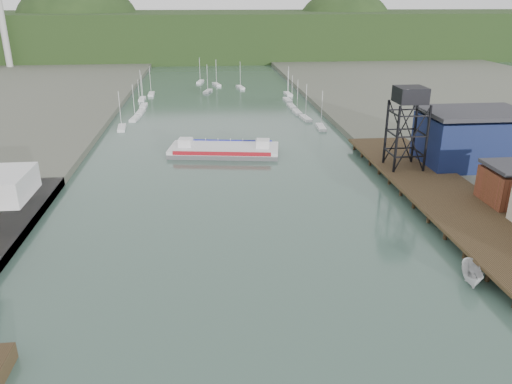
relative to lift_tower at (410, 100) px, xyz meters
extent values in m
cube|color=black|center=(2.00, -13.00, -13.75)|extent=(14.00, 70.00, 0.50)
cylinder|color=black|center=(-4.00, -13.00, -14.85)|extent=(0.60, 0.60, 2.20)
cylinder|color=black|center=(8.00, -13.00, -14.85)|extent=(0.60, 0.60, 2.20)
cylinder|color=black|center=(-3.00, -3.00, -7.00)|extent=(0.50, 0.50, 13.00)
cylinder|color=black|center=(3.00, -3.00, -7.00)|extent=(0.50, 0.50, 13.00)
cylinder|color=black|center=(-3.00, 3.00, -7.00)|extent=(0.50, 0.50, 13.00)
cylinder|color=black|center=(3.00, 3.00, -7.00)|extent=(0.50, 0.50, 13.00)
cube|color=black|center=(0.00, 0.00, 1.00)|extent=(5.50, 5.50, 3.00)
cube|color=#0D193D|center=(15.00, 2.00, -9.05)|extent=(20.00, 14.00, 10.00)
cube|color=#2D2D33|center=(15.00, 2.00, -3.15)|extent=(20.50, 14.50, 0.80)
cube|color=silver|center=(-62.54, 45.89, -15.30)|extent=(2.67, 7.65, 0.90)
cube|color=silver|center=(-60.28, 57.30, -15.30)|extent=(2.81, 7.67, 0.90)
cube|color=silver|center=(-59.71, 66.17, -15.30)|extent=(2.35, 7.59, 0.90)
cube|color=silver|center=(-59.81, 76.09, -15.30)|extent=(2.01, 7.50, 0.90)
cube|color=silver|center=(-61.64, 88.33, -15.30)|extent=(2.00, 7.50, 0.90)
cube|color=silver|center=(-59.32, 98.17, -15.30)|extent=(2.16, 7.54, 0.90)
cube|color=silver|center=(-7.44, 41.03, -15.30)|extent=(2.53, 7.62, 0.90)
cube|color=silver|center=(-9.54, 52.51, -15.30)|extent=(2.76, 7.67, 0.90)
cube|color=silver|center=(-10.54, 61.29, -15.30)|extent=(2.22, 7.56, 0.90)
cube|color=silver|center=(-10.73, 70.28, -15.30)|extent=(2.18, 7.54, 0.90)
cube|color=silver|center=(-10.33, 81.38, -15.30)|extent=(2.46, 7.61, 0.90)
cube|color=silver|center=(-8.22, 92.99, -15.30)|extent=(2.48, 7.61, 0.90)
cube|color=silver|center=(-38.16, 102.00, -15.30)|extent=(3.78, 7.76, 0.90)
cube|color=silver|center=(-24.96, 110.00, -15.30)|extent=(3.31, 7.74, 0.90)
cube|color=silver|center=(-34.34, 118.00, -15.30)|extent=(3.76, 7.76, 0.90)
cube|color=silver|center=(-41.11, 126.00, -15.30)|extent=(3.40, 7.74, 0.90)
cylinder|color=#AFAEA9|center=(-137.00, 177.00, 14.35)|extent=(3.20, 3.20, 60.00)
cube|color=black|center=(-35.00, 242.00, -3.65)|extent=(500.00, 120.00, 28.00)
sphere|color=black|center=(-115.00, 242.00, -7.65)|extent=(80.00, 80.00, 80.00)
sphere|color=black|center=(55.00, 252.00, -9.65)|extent=(70.00, 70.00, 70.00)
cube|color=#525255|center=(-35.27, 19.44, -15.15)|extent=(26.28, 13.73, 1.00)
cube|color=silver|center=(-35.27, 19.44, -14.25)|extent=(26.28, 13.73, 0.80)
cube|color=#A3121C|center=(-36.04, 14.44, -14.04)|extent=(21.80, 3.52, 0.90)
cube|color=navy|center=(-34.49, 24.44, -14.04)|extent=(21.80, 3.52, 0.90)
cube|color=silver|center=(-44.18, 20.82, -13.04)|extent=(3.43, 3.43, 2.00)
cube|color=silver|center=(-26.36, 18.06, -13.04)|extent=(3.43, 3.43, 2.00)
imported|color=silver|center=(-6.30, -40.20, -14.47)|extent=(4.22, 6.53, 2.36)
camera|label=1|loc=(-39.18, -92.26, 18.26)|focal=35.00mm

